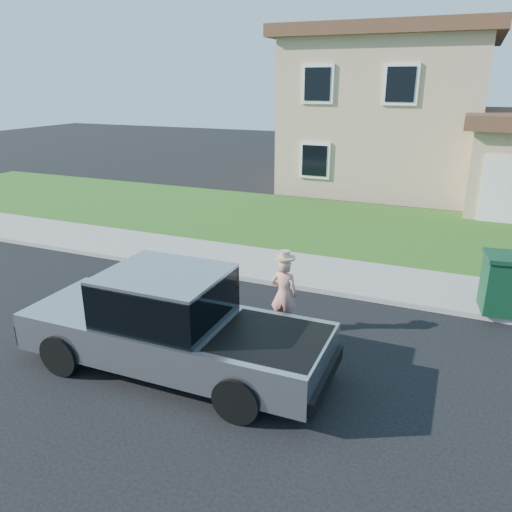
{
  "coord_description": "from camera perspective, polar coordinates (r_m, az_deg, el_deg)",
  "views": [
    {
      "loc": [
        3.72,
        -7.68,
        4.73
      ],
      "look_at": [
        -0.2,
        1.53,
        1.2
      ],
      "focal_mm": 35.0,
      "sensor_mm": 36.0,
      "label": 1
    }
  ],
  "objects": [
    {
      "name": "ground",
      "position": [
        9.76,
        -2.46,
        -9.59
      ],
      "size": [
        80.0,
        80.0,
        0.0
      ],
      "primitive_type": "plane",
      "color": "black",
      "rests_on": "ground"
    },
    {
      "name": "curb",
      "position": [
        11.88,
        7.97,
        -3.93
      ],
      "size": [
        40.0,
        0.2,
        0.12
      ],
      "primitive_type": "cube",
      "color": "gray",
      "rests_on": "ground"
    },
    {
      "name": "sidewalk",
      "position": [
        12.87,
        9.28,
        -2.06
      ],
      "size": [
        40.0,
        2.0,
        0.15
      ],
      "primitive_type": "cube",
      "color": "gray",
      "rests_on": "ground"
    },
    {
      "name": "lawn",
      "position": [
        17.07,
        13.02,
        2.98
      ],
      "size": [
        40.0,
        7.0,
        0.1
      ],
      "primitive_type": "cube",
      "color": "#1C5117",
      "rests_on": "ground"
    },
    {
      "name": "house",
      "position": [
        24.24,
        17.94,
        14.81
      ],
      "size": [
        14.0,
        11.3,
        6.85
      ],
      "color": "tan",
      "rests_on": "ground"
    },
    {
      "name": "pickup_truck",
      "position": [
        8.6,
        -9.5,
        -7.85
      ],
      "size": [
        5.42,
        2.09,
        1.77
      ],
      "rotation": [
        0.0,
        0.0,
        0.01
      ],
      "color": "black",
      "rests_on": "ground"
    },
    {
      "name": "woman",
      "position": [
        9.83,
        3.23,
        -4.26
      ],
      "size": [
        0.56,
        0.4,
        1.67
      ],
      "rotation": [
        0.0,
        0.0,
        3.15
      ],
      "color": "#E9987F",
      "rests_on": "ground"
    },
    {
      "name": "trash_bin",
      "position": [
        11.52,
        26.22,
        -2.76
      ],
      "size": [
        0.88,
        0.97,
        1.23
      ],
      "rotation": [
        0.0,
        0.0,
        0.15
      ],
      "color": "#0E341E",
      "rests_on": "sidewalk"
    }
  ]
}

